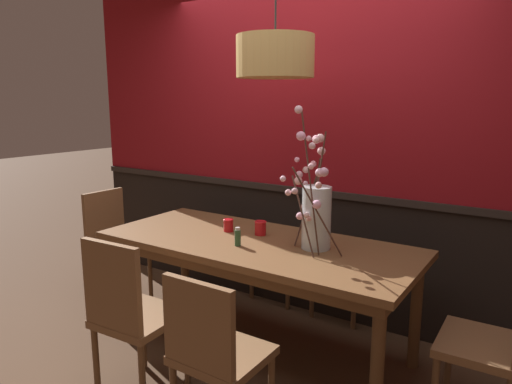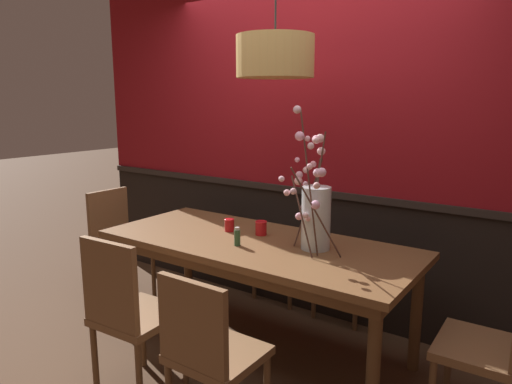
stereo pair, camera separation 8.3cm
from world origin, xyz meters
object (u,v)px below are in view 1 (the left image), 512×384
chair_near_side_right (214,351)px  candle_holder_nearer_edge (260,228)px  dining_table (256,253)px  chair_head_east_end (496,336)px  chair_head_west_end (114,239)px  pendant_lamp (275,57)px  candle_holder_nearer_center (228,225)px  condiment_bottle (238,237)px  chair_far_side_right (347,250)px  chair_far_side_left (285,235)px  vase_with_blossoms (315,214)px  chair_near_side_left (130,311)px

chair_near_side_right → candle_holder_nearer_edge: (-0.39, 1.01, 0.31)m
dining_table → chair_head_east_end: size_ratio=2.28×
chair_head_west_end → pendant_lamp: (1.55, 0.04, 1.41)m
chair_head_west_end → candle_holder_nearer_center: bearing=3.2°
candle_holder_nearer_edge → pendant_lamp: bearing=-26.3°
condiment_bottle → chair_far_side_right: bearing=72.4°
chair_near_side_right → chair_far_side_left: bearing=109.4°
chair_near_side_right → chair_far_side_left: 1.87m
candle_holder_nearer_center → candle_holder_nearer_edge: (0.24, 0.05, 0.00)m
chair_far_side_left → candle_holder_nearer_edge: size_ratio=9.94×
chair_head_west_end → vase_with_blossoms: 1.89m
chair_near_side_left → condiment_bottle: chair_near_side_left is taller
chair_far_side_right → chair_near_side_right: chair_far_side_right is taller
chair_head_west_end → condiment_bottle: 1.45m
chair_far_side_left → chair_near_side_left: bearing=-89.5°
vase_with_blossoms → pendant_lamp: bearing=-177.3°
chair_near_side_right → vase_with_blossoms: (0.05, 0.95, 0.49)m
chair_far_side_right → chair_near_side_right: (0.05, -1.74, -0.02)m
chair_head_west_end → pendant_lamp: bearing=1.5°
chair_head_west_end → vase_with_blossoms: bearing=1.7°
chair_far_side_right → chair_head_east_end: bearing=-37.1°
chair_far_side_left → candle_holder_nearer_edge: bearing=-72.8°
candle_holder_nearer_edge → chair_head_east_end: bearing=-5.5°
candle_holder_nearer_center → candle_holder_nearer_edge: size_ratio=0.92×
chair_head_west_end → candle_holder_nearer_center: chair_head_west_end is taller
chair_far_side_right → vase_with_blossoms: bearing=-82.3°
chair_far_side_right → chair_head_west_end: (-1.73, -0.85, 0.01)m
dining_table → chair_far_side_left: 0.95m
dining_table → chair_near_side_right: chair_near_side_right is taller
dining_table → condiment_bottle: size_ratio=17.50×
chair_head_east_end → pendant_lamp: (-1.34, 0.07, 1.41)m
dining_table → chair_near_side_left: bearing=-107.6°
vase_with_blossoms → condiment_bottle: bearing=-152.8°
chair_near_side_right → chair_head_east_end: bearing=37.9°
chair_far_side_left → chair_head_west_end: chair_far_side_left is taller
chair_near_side_right → chair_far_side_right: bearing=91.8°
chair_far_side_left → vase_with_blossoms: size_ratio=1.10×
vase_with_blossoms → candle_holder_nearer_center: vase_with_blossoms is taller
chair_near_side_left → chair_far_side_left: bearing=90.5°
chair_near_side_left → chair_far_side_right: bearing=72.1°
chair_far_side_left → pendant_lamp: size_ratio=1.06×
chair_far_side_left → dining_table: bearing=-72.2°
condiment_bottle → pendant_lamp: size_ratio=0.13×
dining_table → chair_head_west_end: bearing=179.4°
vase_with_blossoms → candle_holder_nearer_center: 0.70m
chair_near_side_right → chair_near_side_left: 0.61m
candle_holder_nearer_edge → chair_far_side_right: bearing=65.5°
chair_head_west_end → condiment_bottle: (1.41, -0.17, 0.29)m
dining_table → chair_near_side_right: bearing=-68.9°
chair_far_side_right → vase_with_blossoms: size_ratio=1.04×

